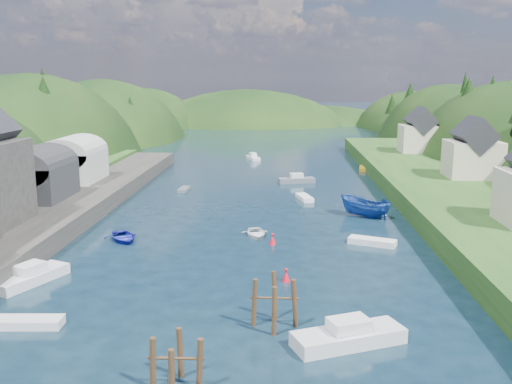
# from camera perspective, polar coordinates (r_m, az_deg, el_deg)

# --- Properties ---
(ground) EXTENTS (600.00, 600.00, 0.00)m
(ground) POSITION_cam_1_polar(r_m,az_deg,el_deg) (82.96, 0.73, 0.28)
(ground) COLOR black
(ground) RESTS_ON ground
(hillside_left) EXTENTS (44.00, 245.56, 52.00)m
(hillside_left) POSITION_cam_1_polar(r_m,az_deg,el_deg) (119.08, -21.01, -1.02)
(hillside_left) COLOR black
(hillside_left) RESTS_ON ground
(hillside_right) EXTENTS (36.00, 245.56, 48.00)m
(hillside_right) POSITION_cam_1_polar(r_m,az_deg,el_deg) (116.76, 23.86, -1.16)
(hillside_right) COLOR black
(hillside_right) RESTS_ON ground
(far_hills) EXTENTS (103.00, 68.00, 44.00)m
(far_hills) POSITION_cam_1_polar(r_m,az_deg,el_deg) (207.11, 2.29, 3.94)
(far_hills) COLOR black
(far_hills) RESTS_ON ground
(hill_trees) EXTENTS (92.61, 150.41, 12.56)m
(hill_trees) POSITION_cam_1_polar(r_m,az_deg,el_deg) (96.26, 1.09, 8.50)
(hill_trees) COLOR black
(hill_trees) RESTS_ON ground
(quay_left) EXTENTS (12.00, 110.00, 2.00)m
(quay_left) POSITION_cam_1_polar(r_m,az_deg,el_deg) (59.86, -24.08, -4.11)
(quay_left) COLOR #2D2B28
(quay_left) RESTS_ON ground
(boat_sheds) EXTENTS (7.00, 21.00, 7.50)m
(boat_sheds) POSITION_cam_1_polar(r_m,az_deg,el_deg) (76.80, -19.37, 2.73)
(boat_sheds) COLOR #2D2D30
(boat_sheds) RESTS_ON quay_left
(terrace_right) EXTENTS (16.00, 120.00, 2.40)m
(terrace_right) POSITION_cam_1_polar(r_m,az_deg,el_deg) (76.16, 19.60, -0.47)
(terrace_right) COLOR #234719
(terrace_right) RESTS_ON ground
(right_bank_cottages) EXTENTS (9.00, 59.24, 8.41)m
(right_bank_cottages) POSITION_cam_1_polar(r_m,az_deg,el_deg) (84.17, 20.16, 3.78)
(right_bank_cottages) COLOR beige
(right_bank_cottages) RESTS_ON terrace_right
(piling_cluster_near) EXTENTS (2.92, 2.75, 3.52)m
(piling_cluster_near) POSITION_cam_1_polar(r_m,az_deg,el_deg) (31.13, -7.98, -17.06)
(piling_cluster_near) COLOR #382314
(piling_cluster_near) RESTS_ON ground
(piling_cluster_far) EXTENTS (3.17, 2.96, 3.89)m
(piling_cluster_far) POSITION_cam_1_polar(r_m,az_deg,el_deg) (37.68, 1.86, -11.40)
(piling_cluster_far) COLOR #382314
(piling_cluster_far) RESTS_ON ground
(channel_buoy_near) EXTENTS (0.70, 0.70, 1.10)m
(channel_buoy_near) POSITION_cam_1_polar(r_m,az_deg,el_deg) (45.92, 3.03, -8.34)
(channel_buoy_near) COLOR red
(channel_buoy_near) RESTS_ON ground
(channel_buoy_far) EXTENTS (0.70, 0.70, 1.10)m
(channel_buoy_far) POSITION_cam_1_polar(r_m,az_deg,el_deg) (55.72, 1.68, -4.76)
(channel_buoy_far) COLOR red
(channel_buoy_far) RESTS_ON ground
(moored_boats) EXTENTS (37.30, 101.34, 2.50)m
(moored_boats) POSITION_cam_1_polar(r_m,az_deg,el_deg) (52.24, -0.70, -5.62)
(moored_boats) COLOR #5A5D67
(moored_boats) RESTS_ON ground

